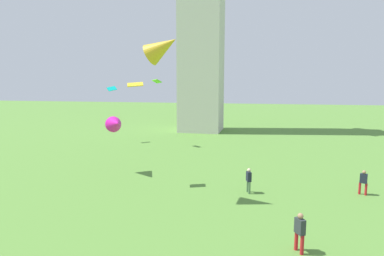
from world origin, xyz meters
name	(u,v)px	position (x,y,z in m)	size (l,w,h in m)	color
person_0	(300,230)	(4.01, 9.53, 0.99)	(0.46, 0.52, 1.74)	red
person_1	(363,181)	(8.88, 17.74, 0.92)	(0.48, 0.38, 1.62)	red
person_2	(249,179)	(1.61, 16.45, 0.94)	(0.39, 0.49, 1.67)	#51754C
kite_flying_0	(163,47)	(-3.37, 13.89, 9.23)	(2.38, 1.56, 2.02)	gold
kite_flying_1	(135,84)	(-6.21, 16.42, 7.12)	(1.27, 1.07, 0.36)	yellow
kite_flying_2	(112,89)	(-15.69, 31.37, 6.69)	(1.24, 1.19, 0.66)	#08B3AD
kite_flying_3	(116,124)	(-8.84, 18.52, 4.07)	(2.25, 2.36, 1.55)	#CE169A
kite_flying_5	(157,81)	(-9.42, 30.17, 7.55)	(1.33, 1.24, 0.49)	#6CDA2C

